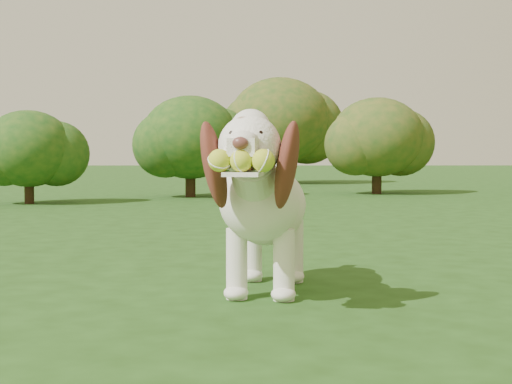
{
  "coord_description": "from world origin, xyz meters",
  "views": [
    {
      "loc": [
        -0.69,
        -3.16,
        0.65
      ],
      "look_at": [
        -0.65,
        -0.15,
        0.49
      ],
      "focal_mm": 50.0,
      "sensor_mm": 36.0,
      "label": 1
    }
  ],
  "objects": [
    {
      "name": "ground",
      "position": [
        0.0,
        0.0,
        0.0
      ],
      "size": [
        80.0,
        80.0,
        0.0
      ],
      "primitive_type": "plane",
      "color": "#1E3F12",
      "rests_on": "ground"
    },
    {
      "name": "shrub_a",
      "position": [
        -3.56,
        6.23,
        0.72
      ],
      "size": [
        1.19,
        1.19,
        1.23
      ],
      "color": "#382314",
      "rests_on": "ground"
    },
    {
      "name": "shrub_b",
      "position": [
        -1.56,
        7.69,
        0.91
      ],
      "size": [
        1.49,
        1.49,
        1.54
      ],
      "color": "#382314",
      "rests_on": "ground"
    },
    {
      "name": "shrub_c",
      "position": [
        1.44,
        8.53,
        0.93
      ],
      "size": [
        1.53,
        1.53,
        1.58
      ],
      "color": "#382314",
      "rests_on": "ground"
    },
    {
      "name": "dog",
      "position": [
        -0.61,
        0.11,
        0.44
      ],
      "size": [
        0.55,
        1.27,
        0.83
      ],
      "rotation": [
        0.0,
        0.0,
        -0.16
      ],
      "color": "white",
      "rests_on": "ground"
    },
    {
      "name": "shrub_i",
      "position": [
        0.04,
        12.76,
        1.39
      ],
      "size": [
        2.28,
        2.28,
        2.36
      ],
      "color": "#382314",
      "rests_on": "ground"
    }
  ]
}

